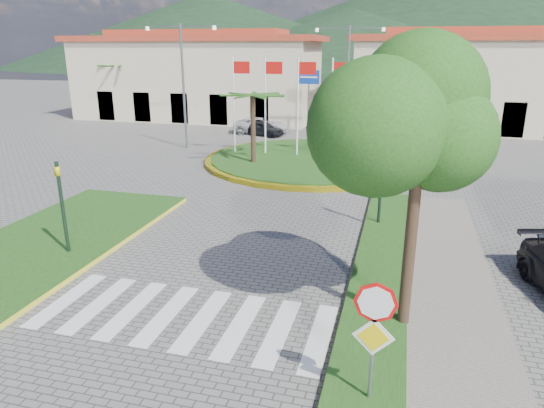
% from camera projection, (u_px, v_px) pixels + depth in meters
% --- Properties ---
extents(verge_right, '(1.60, 28.00, 0.18)m').
position_uv_depth(verge_right, '(363.00, 400.00, 9.38)').
color(verge_right, '#1E4112').
rests_on(verge_right, ground).
extents(median_left, '(5.00, 14.00, 0.18)m').
position_uv_depth(median_left, '(25.00, 255.00, 15.86)').
color(median_left, '#1E4112').
rests_on(median_left, ground).
extents(crosswalk, '(8.00, 3.00, 0.01)m').
position_uv_depth(crosswalk, '(181.00, 316.00, 12.43)').
color(crosswalk, silver).
rests_on(crosswalk, ground).
extents(roundabout_island, '(12.70, 12.70, 6.00)m').
position_uv_depth(roundabout_island, '(311.00, 159.00, 28.90)').
color(roundabout_island, yellow).
rests_on(roundabout_island, ground).
extents(stop_sign, '(0.80, 0.11, 2.65)m').
position_uv_depth(stop_sign, '(374.00, 325.00, 8.80)').
color(stop_sign, slate).
rests_on(stop_sign, ground).
extents(deciduous_tree, '(3.60, 3.60, 6.80)m').
position_uv_depth(deciduous_tree, '(422.00, 116.00, 10.38)').
color(deciduous_tree, black).
rests_on(deciduous_tree, ground).
extents(traffic_light_left, '(0.15, 0.18, 3.20)m').
position_uv_depth(traffic_light_left, '(62.00, 200.00, 15.42)').
color(traffic_light_left, black).
rests_on(traffic_light_left, ground).
extents(traffic_light_right, '(0.15, 0.18, 3.20)m').
position_uv_depth(traffic_light_right, '(382.00, 178.00, 18.06)').
color(traffic_light_right, black).
rests_on(traffic_light_right, ground).
extents(traffic_light_far, '(0.18, 0.15, 3.20)m').
position_uv_depth(traffic_light_far, '(451.00, 125.00, 30.04)').
color(traffic_light_far, black).
rests_on(traffic_light_far, ground).
extents(direction_sign_west, '(1.60, 0.14, 5.20)m').
position_uv_depth(direction_sign_west, '(309.00, 89.00, 36.59)').
color(direction_sign_west, slate).
rests_on(direction_sign_west, ground).
extents(direction_sign_east, '(1.60, 0.14, 5.20)m').
position_uv_depth(direction_sign_east, '(376.00, 90.00, 35.35)').
color(direction_sign_east, slate).
rests_on(direction_sign_east, ground).
extents(street_lamp_centre, '(4.80, 0.16, 8.00)m').
position_uv_depth(street_lamp_centre, '(347.00, 77.00, 34.65)').
color(street_lamp_centre, slate).
rests_on(street_lamp_centre, ground).
extents(street_lamp_west, '(4.80, 0.16, 8.00)m').
position_uv_depth(street_lamp_west, '(183.00, 80.00, 31.63)').
color(street_lamp_west, slate).
rests_on(street_lamp_west, ground).
extents(building_left, '(23.32, 9.54, 8.05)m').
position_uv_depth(building_left, '(198.00, 76.00, 45.90)').
color(building_left, beige).
rests_on(building_left, ground).
extents(building_right, '(19.08, 9.54, 8.05)m').
position_uv_depth(building_right, '(468.00, 81.00, 39.95)').
color(building_right, beige).
rests_on(building_right, ground).
extents(hill_far_west, '(140.00, 140.00, 22.00)m').
position_uv_depth(hill_far_west, '(207.00, 31.00, 147.47)').
color(hill_far_west, black).
rests_on(hill_far_west, ground).
extents(hill_far_mid, '(180.00, 180.00, 30.00)m').
position_uv_depth(hill_far_mid, '(446.00, 17.00, 147.23)').
color(hill_far_mid, black).
rests_on(hill_far_mid, ground).
extents(hill_near_back, '(110.00, 110.00, 16.00)m').
position_uv_depth(hill_near_back, '(351.00, 41.00, 128.07)').
color(hill_near_back, black).
rests_on(hill_near_back, ground).
extents(white_van, '(4.74, 2.99, 1.22)m').
position_uv_depth(white_van, '(261.00, 125.00, 38.48)').
color(white_van, silver).
rests_on(white_van, ground).
extents(car_dark_a, '(3.54, 2.51, 1.12)m').
position_uv_depth(car_dark_a, '(264.00, 128.00, 37.43)').
color(car_dark_a, black).
rests_on(car_dark_a, ground).
extents(car_dark_b, '(4.34, 2.18, 1.37)m').
position_uv_depth(car_dark_b, '(364.00, 131.00, 35.49)').
color(car_dark_b, black).
rests_on(car_dark_b, ground).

